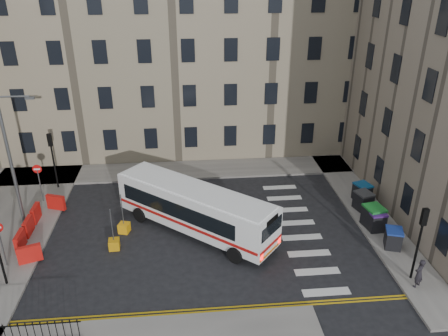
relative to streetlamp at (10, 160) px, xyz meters
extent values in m
plane|color=black|center=(13.00, -2.00, -4.34)|extent=(120.00, 120.00, 0.00)
cube|color=slate|center=(7.00, 6.60, -4.26)|extent=(36.00, 3.20, 0.15)
cube|color=slate|center=(22.00, 2.00, -4.26)|extent=(2.40, 26.00, 0.15)
cube|color=slate|center=(-1.00, -1.00, -4.26)|extent=(6.00, 22.00, 0.15)
cube|color=gray|center=(6.00, 13.50, 3.66)|extent=(38.00, 10.50, 16.00)
cylinder|color=black|center=(21.60, -7.50, -2.59)|extent=(0.12, 0.12, 3.20)
cube|color=black|center=(21.60, -7.50, -0.54)|extent=(0.28, 0.22, 0.90)
cylinder|color=black|center=(1.00, 4.50, -2.59)|extent=(0.12, 0.12, 3.20)
cube|color=black|center=(1.00, 4.50, -0.54)|extent=(0.28, 0.22, 0.90)
cylinder|color=black|center=(1.00, -6.00, -2.59)|extent=(0.12, 0.12, 3.20)
cylinder|color=#595B5E|center=(0.00, 0.00, -0.19)|extent=(0.20, 0.20, 8.00)
cylinder|color=#595B5E|center=(0.50, 2.50, -2.99)|extent=(0.08, 0.08, 2.40)
cube|color=red|center=(0.50, 2.50, -1.49)|extent=(0.60, 0.04, 0.60)
cylinder|color=#595B5E|center=(0.50, -4.50, -2.99)|extent=(0.08, 0.08, 2.40)
cube|color=red|center=(0.80, -3.00, -3.69)|extent=(0.25, 1.25, 1.00)
cube|color=red|center=(0.80, -1.50, -3.69)|extent=(0.25, 1.25, 1.00)
cube|color=red|center=(0.80, 0.00, -3.69)|extent=(0.25, 1.25, 1.00)
cube|color=red|center=(1.70, 1.30, -3.69)|extent=(1.26, 0.66, 1.00)
cube|color=red|center=(1.70, -4.30, -3.69)|extent=(1.26, 0.66, 1.00)
cube|color=white|center=(10.70, -1.89, -2.67)|extent=(9.48, 8.61, 2.38)
cube|color=black|center=(9.56, -2.49, -2.48)|extent=(6.39, 5.49, 0.95)
cube|color=black|center=(11.12, -0.68, -2.48)|extent=(6.39, 5.49, 0.95)
cube|color=black|center=(6.73, 1.51, -2.44)|extent=(1.41, 1.63, 1.05)
cube|color=black|center=(14.67, -5.30, -2.20)|extent=(1.41, 1.63, 0.76)
cube|color=#B0120F|center=(9.92, -2.81, -3.24)|extent=(7.81, 6.71, 0.17)
cube|color=#B0120F|center=(11.48, -0.98, -3.24)|extent=(7.81, 6.71, 0.17)
cube|color=#FF0C0C|center=(14.06, -6.03, -3.48)|extent=(0.17, 0.19, 0.38)
cube|color=#FF0C0C|center=(15.30, -4.59, -3.48)|extent=(0.17, 0.19, 0.38)
cylinder|color=black|center=(7.26, -0.51, -3.86)|extent=(0.89, 0.82, 0.95)
cylinder|color=black|center=(8.80, 1.30, -3.86)|extent=(0.89, 0.82, 0.95)
cylinder|color=black|center=(12.74, -5.21, -3.86)|extent=(0.89, 0.82, 0.95)
cylinder|color=black|center=(14.29, -3.41, -3.86)|extent=(0.89, 0.82, 0.95)
cube|color=black|center=(21.81, -4.81, -3.67)|extent=(1.12, 1.20, 1.03)
cube|color=navy|center=(21.81, -4.81, -3.10)|extent=(1.17, 1.26, 0.11)
cube|color=black|center=(21.56, -2.95, -3.64)|extent=(0.96, 1.10, 1.10)
cube|color=#461E72|center=(21.56, -2.95, -3.03)|extent=(1.01, 1.15, 0.11)
cube|color=black|center=(21.53, -2.62, -3.58)|extent=(1.21, 1.33, 1.22)
cube|color=#1A782A|center=(21.53, -2.62, -2.90)|extent=(1.27, 1.40, 0.13)
cube|color=black|center=(21.72, -0.57, -3.64)|extent=(1.17, 1.27, 1.10)
cube|color=#323234|center=(21.72, -0.57, -3.03)|extent=(1.23, 1.33, 0.12)
cube|color=black|center=(22.10, 0.61, -3.64)|extent=(1.18, 1.28, 1.10)
cube|color=navy|center=(22.10, 0.61, -3.03)|extent=(1.24, 1.34, 0.11)
imported|color=black|center=(21.56, -8.16, -3.39)|extent=(0.70, 0.63, 1.60)
cube|color=#F5A20D|center=(6.40, -1.64, -4.04)|extent=(0.75, 0.75, 0.60)
cube|color=#C3850B|center=(6.02, -3.31, -4.04)|extent=(0.64, 0.64, 0.60)
camera|label=1|loc=(10.34, -24.44, 10.54)|focal=35.00mm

